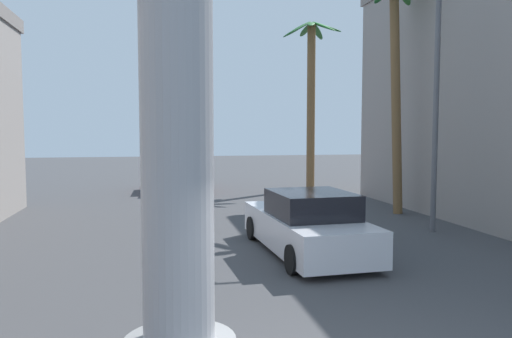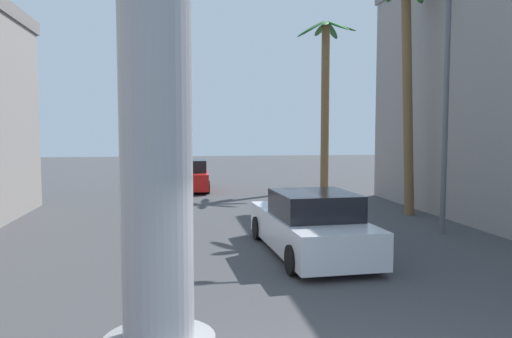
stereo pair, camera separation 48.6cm
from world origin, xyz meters
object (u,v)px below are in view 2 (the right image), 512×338
(street_lamp, at_px, (436,83))
(car_far, at_px, (188,176))
(palm_tree_far_right, at_px, (325,89))
(palm_tree_mid_right, at_px, (408,62))
(traffic_light_mast, at_px, (24,74))
(car_lead, at_px, (310,225))

(street_lamp, distance_m, car_far, 14.36)
(car_far, xyz_separation_m, palm_tree_far_right, (6.99, -0.68, 4.44))
(palm_tree_far_right, distance_m, palm_tree_mid_right, 8.11)
(car_far, bearing_deg, palm_tree_mid_right, -49.18)
(traffic_light_mast, height_order, car_lead, traffic_light_mast)
(traffic_light_mast, height_order, palm_tree_mid_right, palm_tree_mid_right)
(car_far, distance_m, palm_tree_mid_right, 12.51)
(traffic_light_mast, relative_size, car_far, 1.20)
(traffic_light_mast, bearing_deg, street_lamp, 18.46)
(palm_tree_far_right, bearing_deg, car_far, 174.44)
(car_lead, bearing_deg, street_lamp, 23.17)
(car_lead, distance_m, palm_tree_mid_right, 8.53)
(traffic_light_mast, bearing_deg, palm_tree_mid_right, 31.58)
(car_lead, relative_size, palm_tree_far_right, 0.59)
(car_lead, bearing_deg, car_far, 100.90)
(palm_tree_far_right, bearing_deg, traffic_light_mast, -124.98)
(traffic_light_mast, height_order, car_far, traffic_light_mast)
(palm_tree_far_right, bearing_deg, car_lead, -108.13)
(traffic_light_mast, relative_size, car_lead, 1.13)
(traffic_light_mast, distance_m, car_far, 16.22)
(palm_tree_mid_right, bearing_deg, car_lead, -133.84)
(traffic_light_mast, xyz_separation_m, palm_tree_far_right, (10.37, 14.82, 1.09))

